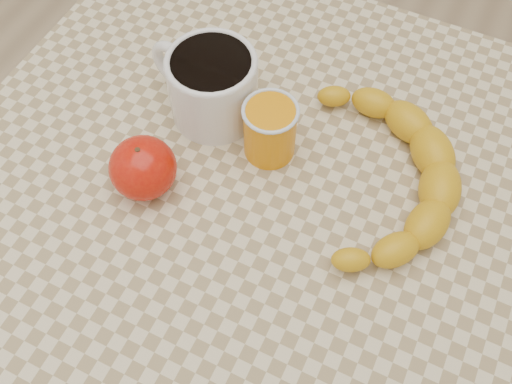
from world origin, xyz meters
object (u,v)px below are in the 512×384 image
at_px(table, 256,233).
at_px(coffee_mug, 211,84).
at_px(banana, 383,173).
at_px(orange_juice_glass, 270,130).
at_px(apple, 143,168).

height_order(table, coffee_mug, coffee_mug).
bearing_deg(table, banana, 34.16).
relative_size(table, coffee_mug, 4.76).
xyz_separation_m(orange_juice_glass, banana, (0.14, 0.01, -0.02)).
height_order(apple, banana, apple).
bearing_deg(banana, table, -161.93).
bearing_deg(orange_juice_glass, table, -77.03).
relative_size(coffee_mug, orange_juice_glass, 2.09).
xyz_separation_m(table, orange_juice_glass, (-0.02, 0.08, 0.13)).
relative_size(table, banana, 2.21).
distance_m(table, orange_juice_glass, 0.15).
distance_m(table, coffee_mug, 0.21).
height_order(coffee_mug, apple, coffee_mug).
height_order(orange_juice_glass, apple, orange_juice_glass).
distance_m(coffee_mug, orange_juice_glass, 0.10).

